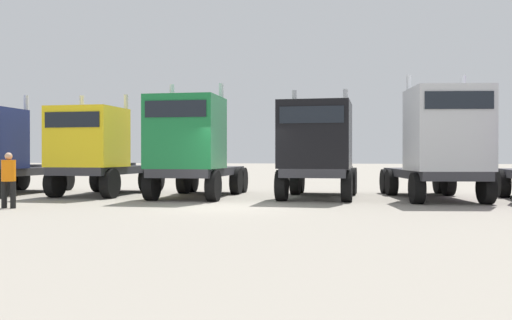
% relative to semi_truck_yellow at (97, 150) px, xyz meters
% --- Properties ---
extents(ground, '(200.00, 200.00, 0.00)m').
position_rel_semi_truck_yellow_xyz_m(ground, '(6.16, -3.69, -1.76)').
color(ground, gray).
extents(semi_truck_yellow, '(2.59, 5.81, 3.95)m').
position_rel_semi_truck_yellow_xyz_m(semi_truck_yellow, '(0.00, 0.00, 0.00)').
color(semi_truck_yellow, '#333338').
rests_on(semi_truck_yellow, ground).
extents(semi_truck_green, '(2.64, 6.04, 4.22)m').
position_rel_semi_truck_yellow_xyz_m(semi_truck_green, '(4.01, -0.61, 0.12)').
color(semi_truck_green, '#333338').
rests_on(semi_truck_green, ground).
extents(semi_truck_black, '(2.64, 5.72, 4.01)m').
position_rel_semi_truck_yellow_xyz_m(semi_truck_black, '(8.49, 0.06, 0.06)').
color(semi_truck_black, '#333338').
rests_on(semi_truck_black, ground).
extents(semi_truck_silver, '(3.48, 6.56, 4.38)m').
position_rel_semi_truck_yellow_xyz_m(semi_truck_silver, '(12.72, -0.08, 0.18)').
color(semi_truck_silver, '#333338').
rests_on(semi_truck_silver, ground).
extents(visitor_in_hivis, '(0.45, 0.43, 1.64)m').
position_rel_semi_truck_yellow_xyz_m(visitor_in_hivis, '(-0.11, -5.25, -0.81)').
color(visitor_in_hivis, black).
rests_on(visitor_in_hivis, ground).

